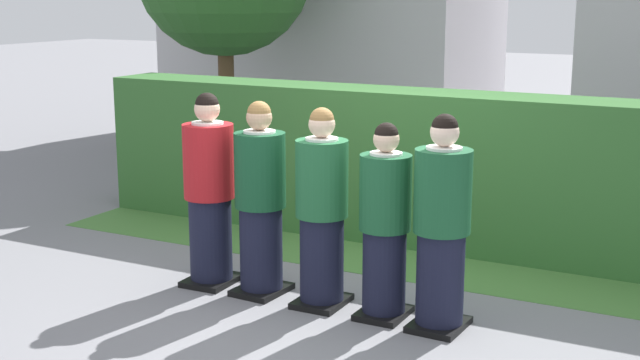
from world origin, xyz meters
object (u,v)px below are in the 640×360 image
object	(u,v)px
student_front_row_3	(385,226)
student_front_row_4	(442,229)
student_in_red_blazer	(209,194)
student_front_row_2	(322,213)
student_front_row_1	(260,203)

from	to	relation	value
student_front_row_3	student_front_row_4	bearing A→B (deg)	-2.81
student_in_red_blazer	student_front_row_4	distance (m)	2.14
student_front_row_4	student_front_row_2	bearing A→B (deg)	178.22
student_front_row_2	student_front_row_4	world-z (taller)	student_front_row_4
student_in_red_blazer	student_front_row_3	world-z (taller)	student_in_red_blazer
student_in_red_blazer	student_front_row_4	size ratio (longest dim) A/B	1.02
student_front_row_2	student_front_row_3	size ratio (longest dim) A/B	1.05
student_in_red_blazer	student_front_row_1	bearing A→B (deg)	-0.66
student_in_red_blazer	student_front_row_2	bearing A→B (deg)	-0.84
student_front_row_3	student_front_row_4	xyz separation A→B (m)	(0.47, -0.02, 0.05)
student_front_row_2	student_front_row_4	size ratio (longest dim) A/B	0.99
student_front_row_1	student_front_row_4	bearing A→B (deg)	-1.49
student_in_red_blazer	student_front_row_4	xyz separation A→B (m)	(2.14, -0.05, -0.02)
student_front_row_2	student_front_row_1	bearing A→B (deg)	179.00
student_front_row_2	student_front_row_4	xyz separation A→B (m)	(1.03, -0.03, 0.01)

